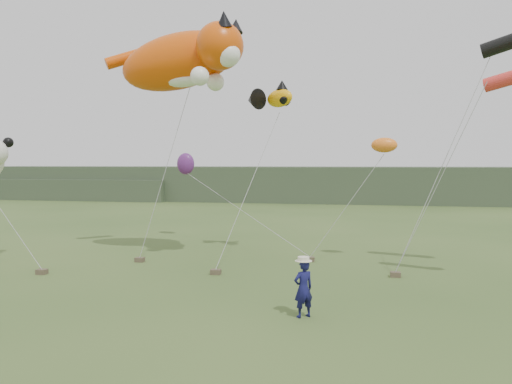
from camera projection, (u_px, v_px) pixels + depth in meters
ground at (229, 306)px, 15.63m from camera, size 120.00×120.00×0.00m
headland at (295, 184)px, 59.89m from camera, size 90.00×13.00×4.00m
festival_attendant at (303, 289)px, 14.44m from camera, size 0.73×0.69×1.68m
sandbag_anchors at (220, 267)px, 20.99m from camera, size 14.35×5.01×0.20m
cat_kite at (187, 59)px, 22.56m from camera, size 7.36×3.93×3.51m
fish_kite at (270, 98)px, 23.75m from camera, size 2.80×1.85×1.35m
misc_kites at (243, 158)px, 26.93m from camera, size 12.20×5.96×1.82m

